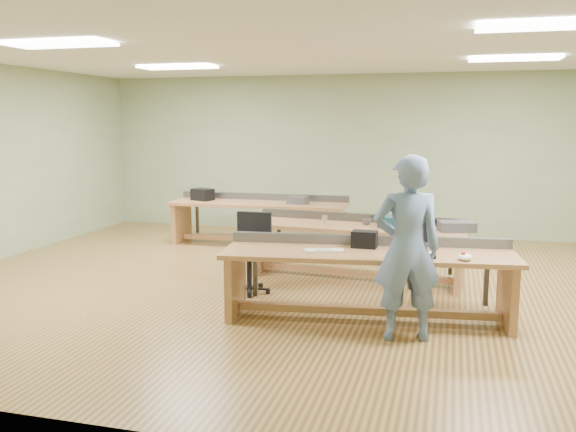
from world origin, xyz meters
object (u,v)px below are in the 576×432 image
(workbench_back, at_px, (259,213))
(camera_bag, at_px, (365,239))
(workbench_mid, at_px, (355,239))
(laptop_base, at_px, (420,254))
(mug, at_px, (367,221))
(person, at_px, (407,249))
(workbench_front, at_px, (368,268))
(parts_bin_grey, at_px, (457,226))
(drinks_can, at_px, (325,220))
(task_chair, at_px, (250,263))
(parts_bin_teal, at_px, (397,222))

(workbench_back, xyz_separation_m, camera_bag, (2.31, -3.34, 0.28))
(workbench_mid, distance_m, workbench_back, 2.74)
(laptop_base, xyz_separation_m, mug, (-0.80, 1.80, 0.03))
(mug, bearing_deg, workbench_back, 139.47)
(laptop_base, xyz_separation_m, camera_bag, (-0.62, 0.27, 0.08))
(person, bearing_deg, camera_bag, -69.71)
(workbench_front, height_order, mug, workbench_front)
(camera_bag, distance_m, mug, 1.54)
(laptop_base, height_order, camera_bag, camera_bag)
(parts_bin_grey, height_order, drinks_can, drinks_can)
(workbench_mid, height_order, camera_bag, camera_bag)
(laptop_base, bearing_deg, person, -106.71)
(task_chair, bearing_deg, workbench_front, -24.50)
(person, distance_m, parts_bin_teal, 2.11)
(camera_bag, xyz_separation_m, drinks_can, (-0.72, 1.31, -0.03))
(parts_bin_teal, relative_size, parts_bin_grey, 0.93)
(mug, relative_size, drinks_can, 0.87)
(workbench_mid, height_order, parts_bin_teal, parts_bin_teal)
(parts_bin_teal, bearing_deg, workbench_back, 142.47)
(person, relative_size, parts_bin_grey, 4.10)
(person, xyz_separation_m, task_chair, (-2.01, 1.22, -0.55))
(person, relative_size, parts_bin_teal, 4.40)
(person, height_order, camera_bag, person)
(person, height_order, parts_bin_teal, person)
(workbench_mid, bearing_deg, laptop_base, -55.98)
(laptop_base, relative_size, parts_bin_grey, 0.70)
(workbench_front, bearing_deg, parts_bin_grey, 51.63)
(workbench_back, distance_m, mug, 2.80)
(workbench_back, distance_m, person, 4.94)
(person, height_order, drinks_can, person)
(person, distance_m, task_chair, 2.42)
(workbench_front, height_order, drinks_can, drinks_can)
(laptop_base, distance_m, camera_bag, 0.68)
(workbench_front, relative_size, workbench_back, 1.04)
(workbench_mid, xyz_separation_m, parts_bin_teal, (0.56, -0.06, 0.26))
(camera_bag, bearing_deg, person, -51.94)
(parts_bin_teal, distance_m, mug, 0.44)
(task_chair, bearing_deg, parts_bin_teal, 25.83)
(mug, bearing_deg, drinks_can, -158.31)
(laptop_base, distance_m, mug, 1.97)
(parts_bin_teal, bearing_deg, person, -82.41)
(camera_bag, distance_m, parts_bin_teal, 1.41)
(workbench_mid, xyz_separation_m, person, (0.84, -2.15, 0.35))
(workbench_back, distance_m, drinks_can, 2.59)
(workbench_back, relative_size, parts_bin_grey, 6.89)
(person, bearing_deg, parts_bin_grey, -118.70)
(camera_bag, xyz_separation_m, parts_bin_grey, (0.98, 1.34, -0.03))
(task_chair, height_order, parts_bin_grey, task_chair)
(workbench_back, xyz_separation_m, laptop_base, (2.93, -3.61, 0.21))
(person, relative_size, task_chair, 1.84)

